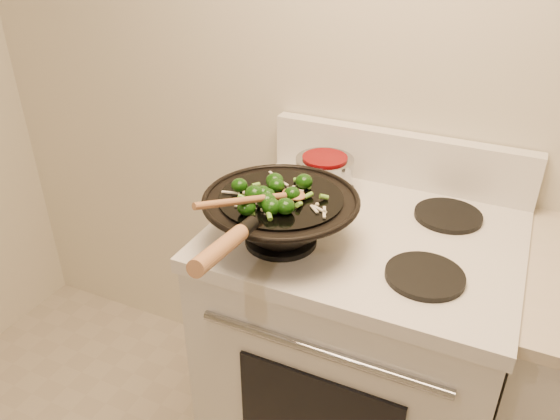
% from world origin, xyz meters
% --- Properties ---
extents(stove, '(0.78, 0.67, 1.08)m').
position_xyz_m(stove, '(-0.16, 1.17, 0.47)').
color(stove, white).
rests_on(stove, ground).
extents(wok, '(0.38, 0.63, 0.22)m').
position_xyz_m(wok, '(-0.34, 1.02, 1.00)').
color(wok, black).
rests_on(wok, stove).
extents(stirfry, '(0.27, 0.24, 0.04)m').
position_xyz_m(stirfry, '(-0.36, 1.00, 1.07)').
color(stirfry, '#103708').
rests_on(stirfry, wok).
extents(wooden_spoon, '(0.17, 0.28, 0.08)m').
position_xyz_m(wooden_spoon, '(-0.35, 0.96, 1.08)').
color(wooden_spoon, '#A86E42').
rests_on(wooden_spoon, wok).
extents(saucepan, '(0.17, 0.26, 0.10)m').
position_xyz_m(saucepan, '(-0.34, 1.32, 0.98)').
color(saucepan, '#999CA2').
rests_on(saucepan, stove).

